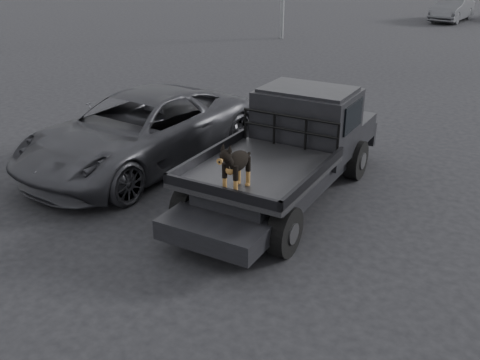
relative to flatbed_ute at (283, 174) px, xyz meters
The scene contains 7 objects.
ground 1.98m from the flatbed_ute, 65.48° to the right, with size 120.00×120.00×0.00m, color black.
flatbed_ute is the anchor object (origin of this frame).
ute_cab 1.31m from the flatbed_ute, 90.00° to the left, with size 1.72×1.30×0.88m, color black, non-canonical shape.
headache_rack 0.76m from the flatbed_ute, 90.00° to the left, with size 1.80×0.08×0.55m, color black, non-canonical shape.
dog 1.97m from the flatbed_ute, 87.47° to the right, with size 0.32×0.60×0.74m, color black, non-canonical shape.
parked_suv 3.21m from the flatbed_ute, behind, with size 2.44×5.29×1.47m, color #323237.
distant_car_a 26.00m from the flatbed_ute, 93.52° to the left, with size 1.46×4.20×1.38m, color #46474B.
Camera 1 is at (2.79, -6.13, 4.20)m, focal length 40.00 mm.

